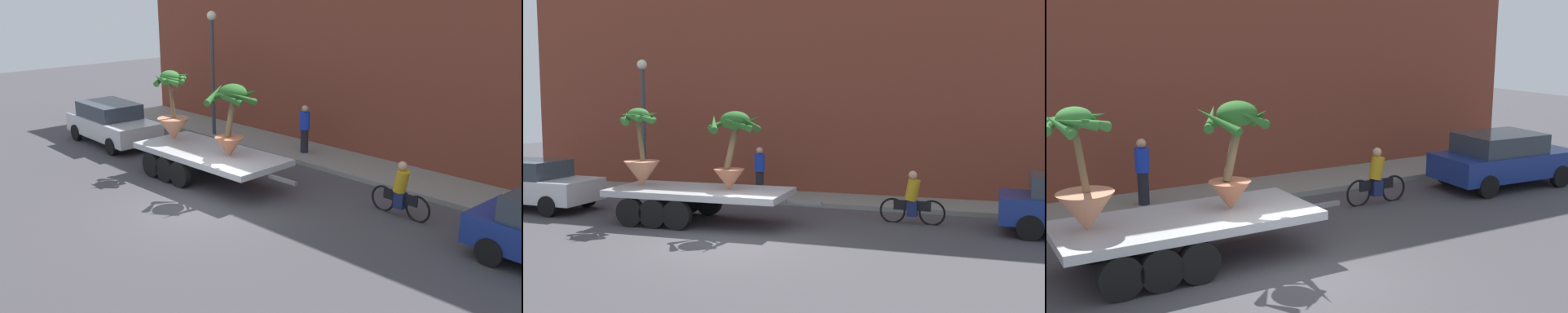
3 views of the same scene
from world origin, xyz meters
TOP-DOWN VIEW (x-y plane):
  - ground_plane at (0.00, 0.00)m, footprint 60.00×60.00m
  - sidewalk at (0.00, 6.10)m, footprint 24.00×2.20m
  - building_facade at (0.00, 7.80)m, footprint 24.00×1.20m
  - flatbed_trailer at (-1.90, 1.74)m, footprint 6.13×2.37m
  - potted_palm_rear at (-3.57, 1.77)m, footprint 1.23×1.29m
  - potted_palm_middle at (-0.64, 1.76)m, footprint 1.54×1.56m
  - cyclist at (4.13, 3.48)m, footprint 1.84×0.35m
  - trailing_car at (-7.80, 1.94)m, footprint 4.43×2.04m
  - pedestrian_near_gate at (-1.40, 5.90)m, footprint 0.36×0.36m
  - street_lamp at (-5.71, 5.30)m, footprint 0.36×0.36m

SIDE VIEW (x-z plane):
  - ground_plane at x=0.00m, z-range 0.00..0.00m
  - sidewalk at x=0.00m, z-range 0.00..0.15m
  - cyclist at x=4.13m, z-range -0.10..1.44m
  - flatbed_trailer at x=-1.90m, z-range 0.26..1.24m
  - trailing_car at x=-7.80m, z-range 0.04..1.62m
  - pedestrian_near_gate at x=-1.40m, z-range 0.19..1.90m
  - potted_palm_rear at x=-3.57m, z-range 0.75..3.04m
  - potted_palm_middle at x=-0.64m, z-range 1.07..3.28m
  - street_lamp at x=-5.71m, z-range 0.82..5.65m
  - building_facade at x=0.00m, z-range 0.00..8.36m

